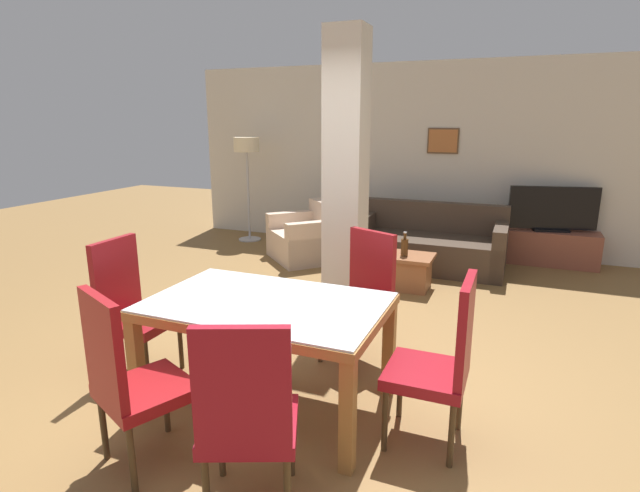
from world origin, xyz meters
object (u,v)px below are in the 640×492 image
Objects in this scene: dining_chair_near_left at (129,377)px; sofa at (429,246)px; dining_chair_far_right at (362,293)px; armchair at (308,240)px; coffee_table at (407,271)px; bottle at (405,247)px; floor_lamp at (247,153)px; dining_table at (267,323)px; dining_chair_head_right at (442,358)px; tv_screen at (553,210)px; tv_stand at (548,248)px; dining_chair_near_right at (247,414)px; dining_chair_head_left at (131,304)px.

dining_chair_near_left is 0.55× the size of sofa.
dining_chair_far_right is 1.89m from dining_chair_near_left.
dining_chair_near_left reaches higher than armchair.
coffee_table is 2.12× the size of bottle.
bottle is (-0.11, -1.02, 0.22)m from sofa.
bottle is at bearing -26.81° from floor_lamp.
dining_table is 4.93m from floor_lamp.
dining_chair_head_right reaches higher than sofa.
bottle is 0.25× the size of tv_screen.
floor_lamp is at bearing 41.55° from dining_chair_head_right.
armchair is at bearing 34.09° from dining_chair_head_right.
bottle is at bearing 17.04° from dining_chair_head_right.
dining_chair_far_right is 1.79× the size of coffee_table.
dining_chair_far_right is at bearing 90.42° from dining_chair_near_left.
dining_chair_far_right is 1.00× the size of dining_chair_near_left.
coffee_table is at bearing 16.24° from dining_chair_head_right.
tv_screen reaches higher than tv_stand.
dining_chair_near_right is 1.00× the size of dining_chair_near_left.
tv_screen is at bearing -89.46° from dining_chair_far_right.
dining_chair_near_left is at bearing -66.71° from floor_lamp.
armchair is (-1.59, 2.60, -0.28)m from dining_chair_far_right.
bottle is 2.35m from tv_screen.
dining_table reaches higher than tv_stand.
dining_chair_head_left and dining_chair_head_right have the same top height.
armchair is (-0.06, 3.48, -0.28)m from dining_chair_head_left.
dining_chair_near_left is (-0.38, -0.85, -0.04)m from dining_table.
sofa is 1.05m from bottle.
tv_screen is at bearing 91.06° from dining_chair_near_left.
armchair reaches higher than bottle.
bottle is at bearing -132.30° from tv_stand.
floor_lamp is (-4.43, -0.29, 0.64)m from tv_screen.
dining_chair_near_right reaches higher than sofa.
tv_screen is (1.51, 5.36, 0.19)m from dining_chair_near_right.
armchair is (-2.35, 3.48, -0.28)m from dining_chair_head_right.
dining_chair_far_right is 0.55× the size of sofa.
floor_lamp is at bearing -8.07° from sofa.
sofa reaches higher than bottle.
dining_chair_near_right and dining_chair_head_right have the same top height.
dining_chair_head_left is at bearing 126.51° from dining_chair_near_right.
coffee_table is at bearing -25.86° from floor_lamp.
dining_chair_head_right is 0.95× the size of tv_screen.
dining_chair_head_left is at bearing 135.03° from armchair.
dining_chair_near_left is 3.78× the size of bottle.
dining_chair_near_left is at bearing 54.50° from tv_screen.
sofa is 1.74× the size of tv_screen.
bottle is (-0.03, -0.05, 0.30)m from coffee_table.
dining_table is 0.96m from dining_chair_far_right.
dining_chair_head_left is 3.16m from coffee_table.
dining_chair_head_right and dining_chair_near_left have the same top height.
coffee_table is at bearing 151.64° from dining_chair_head_left.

